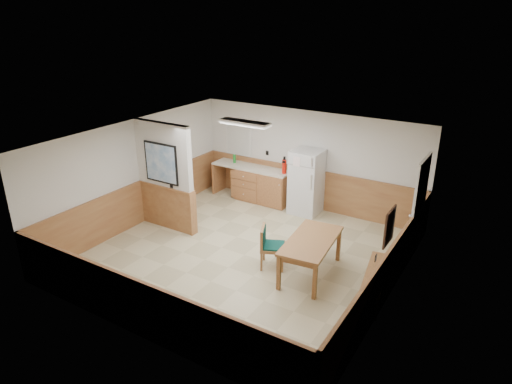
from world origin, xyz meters
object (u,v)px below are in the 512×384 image
Objects in this scene: dining_bench at (375,278)px; refrigerator at (306,182)px; dining_table at (311,244)px; soap_bottle at (234,159)px; dining_chair at (268,244)px; fire_extinguisher at (284,166)px.

refrigerator is at bearing 125.51° from dining_bench.
dining_table is (1.34, -2.58, -0.15)m from refrigerator.
soap_bottle reaches higher than dining_bench.
dining_chair is at bearing -175.35° from dining_table.
soap_bottle is (-4.82, 2.70, 0.67)m from dining_bench.
fire_extinguisher reaches higher than soap_bottle.
dining_table is 4.46m from soap_bottle.
fire_extinguisher is at bearing -1.97° from soap_bottle.
dining_table is 1.98× the size of dining_chair.
soap_bottle is at bearing 177.23° from refrigerator.
dining_chair is at bearing -58.92° from fire_extinguisher.
dining_table is 7.20× the size of soap_bottle.
dining_bench is 4.27m from fire_extinguisher.
dining_chair is at bearing 173.95° from dining_bench.
dining_table is 3.33m from fire_extinguisher.
dining_chair is (-2.11, -0.13, 0.15)m from dining_bench.
refrigerator reaches higher than fire_extinguisher.
soap_bottle is (-2.71, 2.83, 0.52)m from dining_chair.
fire_extinguisher is (-3.27, 2.65, 0.75)m from dining_bench.
dining_table is at bearing -13.25° from dining_chair.
dining_table is 3.80× the size of fire_extinguisher.
dining_chair is 1.92× the size of fire_extinguisher.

